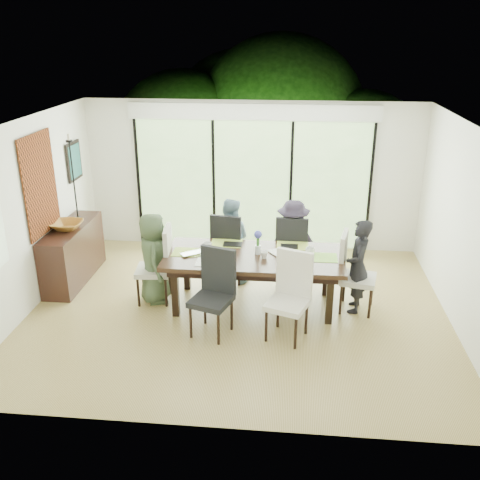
# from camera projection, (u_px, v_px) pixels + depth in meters

# --- Properties ---
(floor) EXTENTS (6.00, 5.00, 0.01)m
(floor) POSITION_uv_depth(u_px,v_px,m) (238.00, 310.00, 7.83)
(floor) COLOR olive
(floor) RESTS_ON ground
(ceiling) EXTENTS (6.00, 5.00, 0.01)m
(ceiling) POSITION_uv_depth(u_px,v_px,m) (238.00, 123.00, 6.83)
(ceiling) COLOR white
(ceiling) RESTS_ON wall_back
(wall_back) EXTENTS (6.00, 0.02, 2.70)m
(wall_back) POSITION_uv_depth(u_px,v_px,m) (252.00, 176.00, 9.65)
(wall_back) COLOR white
(wall_back) RESTS_ON floor
(wall_front) EXTENTS (6.00, 0.02, 2.70)m
(wall_front) POSITION_uv_depth(u_px,v_px,m) (211.00, 313.00, 5.01)
(wall_front) COLOR silver
(wall_front) RESTS_ON floor
(wall_left) EXTENTS (0.02, 5.00, 2.70)m
(wall_left) POSITION_uv_depth(u_px,v_px,m) (28.00, 216.00, 7.61)
(wall_left) COLOR white
(wall_left) RESTS_ON floor
(wall_right) EXTENTS (0.02, 5.00, 2.70)m
(wall_right) POSITION_uv_depth(u_px,v_px,m) (465.00, 231.00, 7.05)
(wall_right) COLOR white
(wall_right) RESTS_ON floor
(glass_doors) EXTENTS (4.20, 0.02, 2.30)m
(glass_doors) POSITION_uv_depth(u_px,v_px,m) (252.00, 185.00, 9.67)
(glass_doors) COLOR #598C3F
(glass_doors) RESTS_ON wall_back
(blinds_header) EXTENTS (4.40, 0.06, 0.28)m
(blinds_header) POSITION_uv_depth(u_px,v_px,m) (253.00, 112.00, 9.18)
(blinds_header) COLOR white
(blinds_header) RESTS_ON wall_back
(mullion_a) EXTENTS (0.05, 0.04, 2.30)m
(mullion_a) POSITION_uv_depth(u_px,v_px,m) (139.00, 182.00, 9.85)
(mullion_a) COLOR black
(mullion_a) RESTS_ON wall_back
(mullion_b) EXTENTS (0.05, 0.04, 2.30)m
(mullion_b) POSITION_uv_depth(u_px,v_px,m) (214.00, 184.00, 9.73)
(mullion_b) COLOR black
(mullion_b) RESTS_ON wall_back
(mullion_c) EXTENTS (0.05, 0.04, 2.30)m
(mullion_c) POSITION_uv_depth(u_px,v_px,m) (291.00, 186.00, 9.60)
(mullion_c) COLOR black
(mullion_c) RESTS_ON wall_back
(mullion_d) EXTENTS (0.05, 0.04, 2.30)m
(mullion_d) POSITION_uv_depth(u_px,v_px,m) (370.00, 188.00, 9.47)
(mullion_d) COLOR black
(mullion_d) RESTS_ON wall_back
(deck) EXTENTS (6.00, 1.80, 0.10)m
(deck) POSITION_uv_depth(u_px,v_px,m) (255.00, 231.00, 10.99)
(deck) COLOR brown
(deck) RESTS_ON ground
(rail_top) EXTENTS (6.00, 0.08, 0.06)m
(rail_top) POSITION_uv_depth(u_px,v_px,m) (258.00, 192.00, 11.51)
(rail_top) COLOR brown
(rail_top) RESTS_ON deck
(foliage_left) EXTENTS (3.20, 3.20, 3.20)m
(foliage_left) POSITION_uv_depth(u_px,v_px,m) (183.00, 141.00, 12.27)
(foliage_left) COLOR #14380F
(foliage_left) RESTS_ON ground
(foliage_mid) EXTENTS (4.00, 4.00, 4.00)m
(foliage_mid) POSITION_uv_depth(u_px,v_px,m) (280.00, 122.00, 12.49)
(foliage_mid) COLOR #14380F
(foliage_mid) RESTS_ON ground
(foliage_right) EXTENTS (2.80, 2.80, 2.80)m
(foliage_right) POSITION_uv_depth(u_px,v_px,m) (360.00, 154.00, 11.79)
(foliage_right) COLOR #14380F
(foliage_right) RESTS_ON ground
(foliage_far) EXTENTS (3.60, 3.60, 3.60)m
(foliage_far) POSITION_uv_depth(u_px,v_px,m) (241.00, 124.00, 13.30)
(foliage_far) COLOR #14380F
(foliage_far) RESTS_ON ground
(table_top) EXTENTS (2.57, 1.18, 0.06)m
(table_top) POSITION_uv_depth(u_px,v_px,m) (254.00, 257.00, 7.69)
(table_top) COLOR black
(table_top) RESTS_ON floor
(table_apron) EXTENTS (2.36, 0.96, 0.11)m
(table_apron) POSITION_uv_depth(u_px,v_px,m) (254.00, 263.00, 7.73)
(table_apron) COLOR black
(table_apron) RESTS_ON floor
(table_leg_fl) EXTENTS (0.10, 0.10, 0.74)m
(table_leg_fl) POSITION_uv_depth(u_px,v_px,m) (175.00, 292.00, 7.54)
(table_leg_fl) COLOR black
(table_leg_fl) RESTS_ON floor
(table_leg_fr) EXTENTS (0.10, 0.10, 0.74)m
(table_leg_fr) POSITION_uv_depth(u_px,v_px,m) (330.00, 299.00, 7.34)
(table_leg_fr) COLOR black
(table_leg_fr) RESTS_ON floor
(table_leg_bl) EXTENTS (0.10, 0.10, 0.74)m
(table_leg_bl) POSITION_uv_depth(u_px,v_px,m) (187.00, 267.00, 8.34)
(table_leg_bl) COLOR black
(table_leg_bl) RESTS_ON floor
(table_leg_br) EXTENTS (0.10, 0.10, 0.74)m
(table_leg_br) POSITION_uv_depth(u_px,v_px,m) (326.00, 273.00, 8.14)
(table_leg_br) COLOR black
(table_leg_br) RESTS_ON floor
(chair_left_end) EXTENTS (0.54, 0.54, 1.18)m
(chair_left_end) POSITION_uv_depth(u_px,v_px,m) (153.00, 264.00, 7.90)
(chair_left_end) COLOR beige
(chair_left_end) RESTS_ON floor
(chair_right_end) EXTENTS (0.58, 0.58, 1.18)m
(chair_right_end) POSITION_uv_depth(u_px,v_px,m) (359.00, 273.00, 7.62)
(chair_right_end) COLOR beige
(chair_right_end) RESTS_ON floor
(chair_far_left) EXTENTS (0.57, 0.57, 1.18)m
(chair_far_left) POSITION_uv_depth(u_px,v_px,m) (230.00, 245.00, 8.59)
(chair_far_left) COLOR black
(chair_far_left) RESTS_ON floor
(chair_far_right) EXTENTS (0.53, 0.53, 1.18)m
(chair_far_right) POSITION_uv_depth(u_px,v_px,m) (292.00, 248.00, 8.50)
(chair_far_right) COLOR black
(chair_far_right) RESTS_ON floor
(chair_near_left) EXTENTS (0.62, 0.62, 1.18)m
(chair_near_left) POSITION_uv_depth(u_px,v_px,m) (211.00, 294.00, 7.00)
(chair_near_left) COLOR black
(chair_near_left) RESTS_ON floor
(chair_near_right) EXTENTS (0.63, 0.63, 1.18)m
(chair_near_right) POSITION_uv_depth(u_px,v_px,m) (287.00, 298.00, 6.91)
(chair_near_right) COLOR white
(chair_near_right) RESTS_ON floor
(person_left_end) EXTENTS (0.56, 0.73, 1.38)m
(person_left_end) POSITION_uv_depth(u_px,v_px,m) (154.00, 258.00, 7.86)
(person_left_end) COLOR #405136
(person_left_end) RESTS_ON floor
(person_right_end) EXTENTS (0.49, 0.69, 1.38)m
(person_right_end) POSITION_uv_depth(u_px,v_px,m) (358.00, 266.00, 7.59)
(person_right_end) COLOR black
(person_right_end) RESTS_ON floor
(person_far_left) EXTENTS (0.70, 0.50, 1.38)m
(person_far_left) POSITION_uv_depth(u_px,v_px,m) (230.00, 240.00, 8.53)
(person_far_left) COLOR #799AAF
(person_far_left) RESTS_ON floor
(person_far_right) EXTENTS (0.69, 0.47, 1.38)m
(person_far_right) POSITION_uv_depth(u_px,v_px,m) (293.00, 242.00, 8.44)
(person_far_right) COLOR #282132
(person_far_right) RESTS_ON floor
(placemat_left) EXTENTS (0.47, 0.34, 0.01)m
(placemat_left) POSITION_uv_depth(u_px,v_px,m) (189.00, 252.00, 7.77)
(placemat_left) COLOR #93AC3D
(placemat_left) RESTS_ON table_top
(placemat_right) EXTENTS (0.47, 0.34, 0.01)m
(placemat_right) POSITION_uv_depth(u_px,v_px,m) (321.00, 257.00, 7.59)
(placemat_right) COLOR #84C044
(placemat_right) RESTS_ON table_top
(placemat_far_l) EXTENTS (0.47, 0.34, 0.01)m
(placemat_far_l) POSITION_uv_depth(u_px,v_px,m) (226.00, 243.00, 8.09)
(placemat_far_l) COLOR #A6C446
(placemat_far_l) RESTS_ON table_top
(placemat_far_r) EXTENTS (0.47, 0.34, 0.01)m
(placemat_far_r) POSITION_uv_depth(u_px,v_px,m) (293.00, 246.00, 8.00)
(placemat_far_r) COLOR #B2C747
(placemat_far_r) RESTS_ON table_top
(placemat_paper) EXTENTS (0.47, 0.34, 0.01)m
(placemat_paper) POSITION_uv_depth(u_px,v_px,m) (213.00, 262.00, 7.45)
(placemat_paper) COLOR white
(placemat_paper) RESTS_ON table_top
(tablet_far_l) EXTENTS (0.28, 0.19, 0.01)m
(tablet_far_l) POSITION_uv_depth(u_px,v_px,m) (233.00, 244.00, 8.03)
(tablet_far_l) COLOR black
(tablet_far_l) RESTS_ON table_top
(tablet_far_r) EXTENTS (0.26, 0.18, 0.01)m
(tablet_far_r) POSITION_uv_depth(u_px,v_px,m) (289.00, 246.00, 7.95)
(tablet_far_r) COLOR black
(tablet_far_r) RESTS_ON table_top
(papers) EXTENTS (0.32, 0.24, 0.00)m
(papers) POSITION_uv_depth(u_px,v_px,m) (303.00, 258.00, 7.57)
(papers) COLOR white
(papers) RESTS_ON table_top
(platter_base) EXTENTS (0.28, 0.28, 0.03)m
(platter_base) POSITION_uv_depth(u_px,v_px,m) (213.00, 261.00, 7.45)
(platter_base) COLOR white
(platter_base) RESTS_ON table_top
(platter_snacks) EXTENTS (0.21, 0.21, 0.01)m
(platter_snacks) POSITION_uv_depth(u_px,v_px,m) (213.00, 259.00, 7.44)
(platter_snacks) COLOR orange
(platter_snacks) RESTS_ON table_top
(vase) EXTENTS (0.09, 0.09, 0.13)m
(vase) POSITION_uv_depth(u_px,v_px,m) (258.00, 250.00, 7.70)
(vase) COLOR silver
(vase) RESTS_ON table_top
(hyacinth_stems) EXTENTS (0.04, 0.04, 0.17)m
(hyacinth_stems) POSITION_uv_depth(u_px,v_px,m) (258.00, 241.00, 7.65)
(hyacinth_stems) COLOR #337226
(hyacinth_stems) RESTS_ON table_top
(hyacinth_blooms) EXTENTS (0.12, 0.12, 0.12)m
(hyacinth_blooms) POSITION_uv_depth(u_px,v_px,m) (258.00, 234.00, 7.61)
(hyacinth_blooms) COLOR #4A4BB9
(hyacinth_blooms) RESTS_ON table_top
(laptop) EXTENTS (0.42, 0.39, 0.03)m
(laptop) POSITION_uv_depth(u_px,v_px,m) (194.00, 255.00, 7.66)
(laptop) COLOR silver
(laptop) RESTS_ON table_top
(cup_a) EXTENTS (0.18, 0.18, 0.10)m
(cup_a) POSITION_uv_depth(u_px,v_px,m) (207.00, 246.00, 7.86)
(cup_a) COLOR white
(cup_a) RESTS_ON table_top
(cup_b) EXTENTS (0.15, 0.15, 0.10)m
(cup_b) POSITION_uv_depth(u_px,v_px,m) (264.00, 255.00, 7.56)
(cup_b) COLOR white
(cup_b) RESTS_ON table_top
(cup_c) EXTENTS (0.13, 0.13, 0.10)m
(cup_c) POSITION_uv_depth(u_px,v_px,m) (310.00, 251.00, 7.68)
(cup_c) COLOR white
(cup_c) RESTS_ON table_top
(book) EXTENTS (0.28, 0.30, 0.02)m
(book) POSITION_uv_depth(u_px,v_px,m) (272.00, 254.00, 7.70)
(book) COLOR white
(book) RESTS_ON table_top
(sideboard) EXTENTS (0.46, 1.63, 0.92)m
(sideboard) POSITION_uv_depth(u_px,v_px,m) (73.00, 253.00, 8.62)
(sideboard) COLOR black
(sideboard) RESTS_ON floor
(bowl) EXTENTS (0.48, 0.48, 0.12)m
(bowl) POSITION_uv_depth(u_px,v_px,m) (67.00, 225.00, 8.33)
(bowl) COLOR #8E5B1F
(bowl) RESTS_ON sideboard
(candlestick_base) EXTENTS (0.10, 0.10, 0.04)m
(candlestick_base) POSITION_uv_depth(u_px,v_px,m) (78.00, 218.00, 8.77)
(candlestick_base) COLOR black
(candlestick_base) RESTS_ON sideboard
(candlestick_shaft) EXTENTS (0.02, 0.02, 1.27)m
(candlestick_shaft) POSITION_uv_depth(u_px,v_px,m) (74.00, 180.00, 8.53)
(candlestick_shaft) COLOR black
(candlestick_shaft) RESTS_ON sideboard
(candlestick_pan) EXTENTS (0.10, 0.10, 0.03)m
(candlestick_pan) POSITION_uv_depth(u_px,v_px,m) (69.00, 141.00, 8.30)
(candlestick_pan) COLOR black
(candlestick_pan) RESTS_ON sideboard
(candle) EXTENTS (0.04, 0.04, 0.10)m
(candle) POSITION_uv_depth(u_px,v_px,m) (68.00, 137.00, 8.27)
(candle) COLOR silver
(candle) RESTS_ON sideboard
(tapestry) EXTENTS (0.02, 1.00, 1.50)m
(tapestry) POSITION_uv_depth(u_px,v_px,m) (40.00, 185.00, 7.84)
(tapestry) COLOR maroon
(tapestry) RESTS_ON wall_left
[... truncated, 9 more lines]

